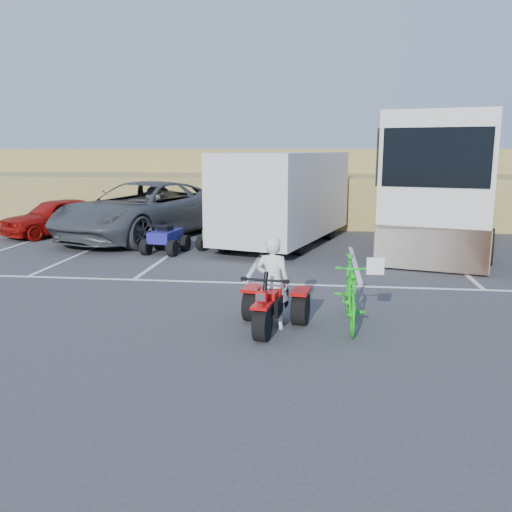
# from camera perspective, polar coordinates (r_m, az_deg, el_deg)

# --- Properties ---
(ground) EXTENTS (100.00, 100.00, 0.00)m
(ground) POSITION_cam_1_polar(r_m,az_deg,el_deg) (10.44, -3.08, -6.05)
(ground) COLOR #39393B
(ground) RESTS_ON ground
(parking_stripes) EXTENTS (28.00, 5.16, 0.01)m
(parking_stripes) POSITION_cam_1_polar(r_m,az_deg,el_deg) (14.25, 3.18, -1.33)
(parking_stripes) COLOR white
(parking_stripes) RESTS_ON ground
(grass_embankment) EXTENTS (40.00, 8.50, 3.10)m
(grass_embankment) POSITION_cam_1_polar(r_m,az_deg,el_deg) (25.41, 2.96, 7.42)
(grass_embankment) COLOR olive
(grass_embankment) RESTS_ON ground
(red_trike_atv) EXTENTS (1.40, 1.73, 1.03)m
(red_trike_atv) POSITION_cam_1_polar(r_m,az_deg,el_deg) (9.50, 1.51, -7.81)
(red_trike_atv) COLOR #B80A0A
(red_trike_atv) RESTS_ON ground
(rider) EXTENTS (0.64, 0.47, 1.63)m
(rider) POSITION_cam_1_polar(r_m,az_deg,el_deg) (9.40, 1.75, -2.82)
(rider) COLOR white
(rider) RESTS_ON ground
(green_dirt_bike) EXTENTS (0.61, 2.06, 1.23)m
(green_dirt_bike) POSITION_cam_1_polar(r_m,az_deg,el_deg) (9.68, 9.89, -3.78)
(green_dirt_bike) COLOR #14BF19
(green_dirt_bike) RESTS_ON ground
(grey_pickup) EXTENTS (5.55, 7.76, 1.96)m
(grey_pickup) POSITION_cam_1_polar(r_m,az_deg,el_deg) (19.51, -11.84, 4.75)
(grey_pickup) COLOR #424549
(grey_pickup) RESTS_ON ground
(red_car) EXTENTS (3.48, 4.21, 1.35)m
(red_car) POSITION_cam_1_polar(r_m,az_deg,el_deg) (21.08, -20.21, 3.93)
(red_car) COLOR #940C08
(red_car) RESTS_ON ground
(cargo_trailer) EXTENTS (4.28, 6.86, 2.98)m
(cargo_trailer) POSITION_cam_1_polar(r_m,az_deg,el_deg) (17.75, 3.03, 6.41)
(cargo_trailer) COLOR silver
(cargo_trailer) RESTS_ON ground
(rv_motorhome) EXTENTS (5.70, 11.46, 4.00)m
(rv_motorhome) POSITION_cam_1_polar(r_m,az_deg,el_deg) (19.67, 19.44, 6.61)
(rv_motorhome) COLOR silver
(rv_motorhome) RESTS_ON ground
(quad_atv_blue) EXTENTS (1.25, 1.56, 0.93)m
(quad_atv_blue) POSITION_cam_1_polar(r_m,az_deg,el_deg) (16.65, -9.44, 0.34)
(quad_atv_blue) COLOR navy
(quad_atv_blue) RESTS_ON ground
(quad_atv_green) EXTENTS (1.51, 1.68, 0.90)m
(quad_atv_green) POSITION_cam_1_polar(r_m,az_deg,el_deg) (16.96, -3.58, 0.67)
(quad_atv_green) COLOR #16621E
(quad_atv_green) RESTS_ON ground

